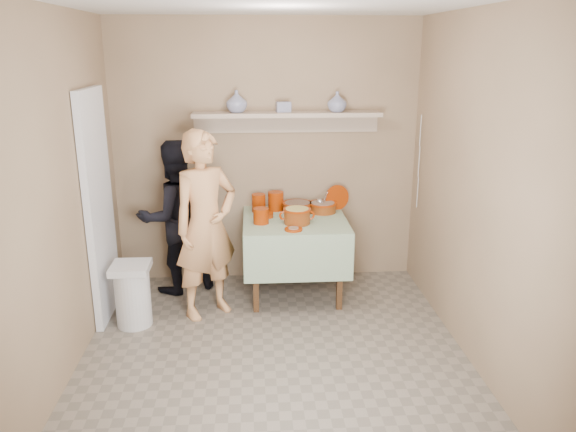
{
  "coord_description": "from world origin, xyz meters",
  "views": [
    {
      "loc": [
        -0.15,
        -3.76,
        2.32
      ],
      "look_at": [
        0.15,
        0.75,
        0.95
      ],
      "focal_mm": 35.0,
      "sensor_mm": 36.0,
      "label": 1
    }
  ],
  "objects": [
    {
      "name": "person_helper",
      "position": [
        -0.89,
        1.45,
        0.75
      ],
      "size": [
        0.9,
        0.83,
        1.49
      ],
      "primitive_type": "imported",
      "rotation": [
        0.0,
        0.0,
        -2.67
      ],
      "color": "black",
      "rests_on": "ground"
    },
    {
      "name": "bowl_stack",
      "position": [
        -0.07,
        1.16,
        0.83
      ],
      "size": [
        0.14,
        0.14,
        0.14
      ],
      "primitive_type": "cylinder",
      "color": "maroon",
      "rests_on": "serving_table"
    },
    {
      "name": "cazuela_meat_b",
      "position": [
        0.54,
        1.48,
        0.82
      ],
      "size": [
        0.28,
        0.28,
        0.1
      ],
      "color": "#5E250B",
      "rests_on": "serving_table"
    },
    {
      "name": "front_plate",
      "position": [
        0.21,
        0.93,
        0.77
      ],
      "size": [
        0.16,
        0.16,
        0.03
      ],
      "color": "maroon",
      "rests_on": "serving_table"
    },
    {
      "name": "plate_stack_b",
      "position": [
        0.08,
        1.59,
        0.85
      ],
      "size": [
        0.15,
        0.15,
        0.18
      ],
      "primitive_type": "cylinder",
      "color": "maroon",
      "rests_on": "serving_table"
    },
    {
      "name": "person_cook",
      "position": [
        -0.55,
        0.9,
        0.83
      ],
      "size": [
        0.73,
        0.67,
        1.66
      ],
      "primitive_type": "imported",
      "rotation": [
        0.0,
        0.0,
        0.61
      ],
      "color": "tan",
      "rests_on": "ground"
    },
    {
      "name": "tile_panel",
      "position": [
        -1.46,
        0.95,
        1.0
      ],
      "size": [
        0.06,
        0.7,
        2.0
      ],
      "primitive_type": "cube",
      "color": "silver",
      "rests_on": "ground"
    },
    {
      "name": "plate_stack_a",
      "position": [
        -0.09,
        1.54,
        0.85
      ],
      "size": [
        0.13,
        0.13,
        0.18
      ],
      "primitive_type": "cylinder",
      "color": "maroon",
      "rests_on": "serving_table"
    },
    {
      "name": "cazuela_meat_a",
      "position": [
        0.29,
        1.5,
        0.82
      ],
      "size": [
        0.3,
        0.3,
        0.1
      ],
      "color": "#5E250B",
      "rests_on": "serving_table"
    },
    {
      "name": "serving_table",
      "position": [
        0.25,
        1.28,
        0.64
      ],
      "size": [
        0.97,
        0.97,
        0.76
      ],
      "color": "#4C2D16",
      "rests_on": "ground"
    },
    {
      "name": "trash_bin",
      "position": [
        -1.19,
        0.72,
        0.28
      ],
      "size": [
        0.32,
        0.32,
        0.56
      ],
      "color": "silver",
      "rests_on": "ground"
    },
    {
      "name": "electrical_cord",
      "position": [
        1.47,
        1.48,
        1.25
      ],
      "size": [
        0.01,
        0.05,
        0.9
      ],
      "color": "silver",
      "rests_on": "wall_shelf"
    },
    {
      "name": "cazuela_rice",
      "position": [
        0.26,
        1.13,
        0.85
      ],
      "size": [
        0.33,
        0.25,
        0.14
      ],
      "color": "#5E250B",
      "rests_on": "serving_table"
    },
    {
      "name": "vase_right",
      "position": [
        0.68,
        1.6,
        1.82
      ],
      "size": [
        0.21,
        0.21,
        0.19
      ],
      "primitive_type": "imported",
      "rotation": [
        0.0,
        0.0,
        -0.19
      ],
      "color": "navy",
      "rests_on": "wall_shelf"
    },
    {
      "name": "ladle",
      "position": [
        0.51,
        1.47,
        0.87
      ],
      "size": [
        0.08,
        0.26,
        0.19
      ],
      "color": "silver",
      "rests_on": "cazuela_meat_b"
    },
    {
      "name": "ground",
      "position": [
        0.0,
        0.0,
        0.0
      ],
      "size": [
        3.5,
        3.5,
        0.0
      ],
      "primitive_type": "plane",
      "color": "#72685A",
      "rests_on": "ground"
    },
    {
      "name": "empty_bowl",
      "position": [
        -0.02,
        1.35,
        0.78
      ],
      "size": [
        0.15,
        0.15,
        0.04
      ],
      "primitive_type": "cylinder",
      "color": "maroon",
      "rests_on": "serving_table"
    },
    {
      "name": "propped_lid",
      "position": [
        0.69,
        1.58,
        0.88
      ],
      "size": [
        0.25,
        0.12,
        0.25
      ],
      "primitive_type": "cylinder",
      "rotation": [
        1.46,
        0.0,
        0.31
      ],
      "color": "maroon",
      "rests_on": "serving_table"
    },
    {
      "name": "wall_shelf",
      "position": [
        0.2,
        1.65,
        1.67
      ],
      "size": [
        1.8,
        0.25,
        0.21
      ],
      "color": "tan",
      "rests_on": "room_shell"
    },
    {
      "name": "room_shell",
      "position": [
        0.0,
        0.0,
        1.61
      ],
      "size": [
        3.04,
        3.54,
        2.62
      ],
      "color": "#917658",
      "rests_on": "ground"
    },
    {
      "name": "ceramic_box",
      "position": [
        0.17,
        1.64,
        1.77
      ],
      "size": [
        0.15,
        0.11,
        0.1
      ],
      "primitive_type": "cube",
      "rotation": [
        0.0,
        0.0,
        0.14
      ],
      "color": "navy",
      "rests_on": "wall_shelf"
    },
    {
      "name": "vase_left",
      "position": [
        -0.28,
        1.62,
        1.82
      ],
      "size": [
        0.28,
        0.28,
        0.21
      ],
      "primitive_type": "imported",
      "rotation": [
        0.0,
        0.0,
        0.6
      ],
      "color": "navy",
      "rests_on": "wall_shelf"
    }
  ]
}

